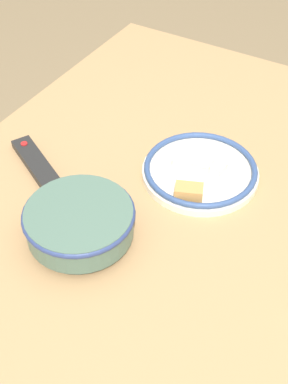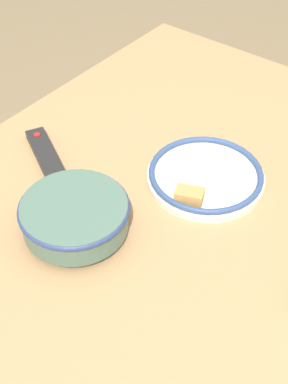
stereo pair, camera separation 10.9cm
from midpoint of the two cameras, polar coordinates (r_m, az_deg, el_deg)
name	(u,v)px [view 2 (the right image)]	position (r m, az deg, el deg)	size (l,w,h in m)	color
ground_plane	(166,354)	(1.80, 4.21, -16.96)	(8.00, 8.00, 0.00)	#7F6B4C
dining_table	(174,218)	(1.28, 5.65, -2.88)	(1.37, 1.07, 0.70)	tan
noodle_bowl	(75,216)	(1.13, -4.65, -2.65)	(0.24, 0.24, 0.08)	#4C6B5B
food_plate	(205,176)	(1.27, 8.98, 1.62)	(0.28, 0.28, 0.05)	silver
tv_remote	(45,154)	(1.34, -8.23, 3.97)	(0.14, 0.20, 0.02)	black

